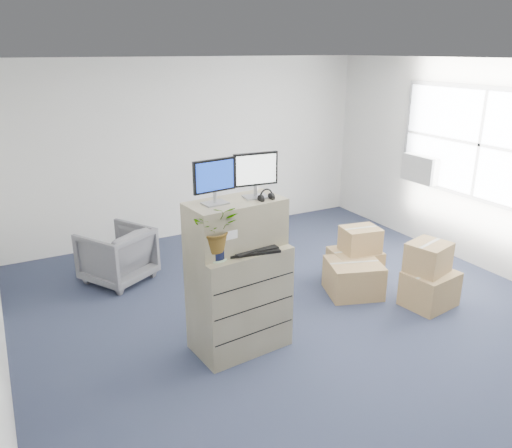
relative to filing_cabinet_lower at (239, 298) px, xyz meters
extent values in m
plane|color=#262B44|center=(0.85, -0.11, -0.54)|extent=(7.00, 7.00, 0.00)
cube|color=silver|center=(0.85, 3.40, 0.86)|extent=(6.00, 0.02, 2.80)
cube|color=gray|center=(3.81, 0.39, 1.16)|extent=(0.06, 2.72, 1.52)
cube|color=white|center=(3.78, 0.39, 1.16)|extent=(0.01, 2.60, 1.40)
cube|color=silver|center=(3.72, 1.29, 0.66)|extent=(0.24, 0.60, 0.40)
cube|color=gray|center=(0.00, 0.00, 0.00)|extent=(0.98, 0.66, 1.09)
cube|color=gray|center=(-0.01, 0.05, 0.78)|extent=(0.97, 0.55, 0.47)
cube|color=#99999E|center=(-0.22, 0.05, 1.02)|extent=(0.24, 0.19, 0.02)
cylinder|color=#99999E|center=(-0.22, 0.05, 1.08)|extent=(0.04, 0.04, 0.10)
cube|color=black|center=(-0.22, 0.05, 1.28)|extent=(0.43, 0.08, 0.31)
cube|color=navy|center=(-0.21, 0.03, 1.28)|extent=(0.38, 0.05, 0.26)
cube|color=#99999E|center=(0.22, 0.06, 1.02)|extent=(0.25, 0.19, 0.02)
cylinder|color=#99999E|center=(0.22, 0.06, 1.08)|extent=(0.04, 0.04, 0.11)
cube|color=black|center=(0.22, 0.06, 1.29)|extent=(0.44, 0.08, 0.32)
cube|color=white|center=(0.21, 0.04, 1.29)|extent=(0.40, 0.05, 0.27)
torus|color=black|center=(0.26, -0.07, 1.05)|extent=(0.15, 0.03, 0.15)
cube|color=black|center=(0.08, -0.15, 0.56)|extent=(0.53, 0.30, 0.03)
ellipsoid|color=silver|center=(0.31, -0.09, 0.56)|extent=(0.10, 0.07, 0.03)
cylinder|color=#919399|center=(0.05, 0.05, 0.67)|extent=(0.07, 0.07, 0.25)
cube|color=silver|center=(-0.05, 0.00, 0.55)|extent=(0.06, 0.05, 0.02)
cube|color=black|center=(-0.05, 0.00, 0.61)|extent=(0.06, 0.04, 0.11)
cube|color=black|center=(0.32, 0.18, 0.58)|extent=(0.24, 0.19, 0.07)
cube|color=#3E93D5|center=(0.35, 0.11, 0.66)|extent=(0.28, 0.17, 0.10)
cylinder|color=#ABCDA5|center=(-0.30, -0.14, 0.55)|extent=(0.20, 0.20, 0.02)
cylinder|color=black|center=(-0.30, -0.14, 0.62)|extent=(0.17, 0.17, 0.13)
imported|color=#215117|center=(-0.30, -0.14, 0.80)|extent=(0.50, 0.53, 0.35)
imported|color=#5B5A5F|center=(-0.73, 2.14, -0.15)|extent=(1.03, 1.01, 0.79)
cube|color=#A4814F|center=(2.02, 0.66, -0.33)|extent=(0.70, 0.58, 0.43)
cube|color=#A4814F|center=(2.38, -0.29, -0.33)|extent=(0.65, 0.56, 0.42)
cube|color=#A4814F|center=(1.77, 0.37, -0.33)|extent=(0.79, 0.75, 0.42)
cube|color=#A4814F|center=(2.04, 0.61, 0.05)|extent=(0.52, 0.44, 0.32)
cube|color=#A4814F|center=(2.36, -0.24, 0.06)|extent=(0.55, 0.51, 0.35)
camera|label=1|loc=(-1.97, -4.02, 2.37)|focal=35.00mm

